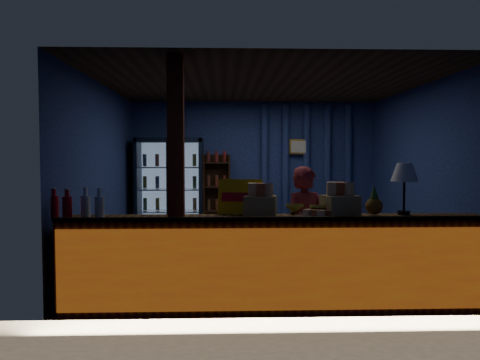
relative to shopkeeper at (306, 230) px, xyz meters
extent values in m
plane|color=#515154|center=(-0.37, 1.41, -0.73)|extent=(4.60, 4.60, 0.00)
plane|color=navy|center=(-0.37, 3.61, 0.57)|extent=(4.60, 0.00, 4.60)
plane|color=navy|center=(-0.37, -0.79, 0.57)|extent=(4.60, 0.00, 4.60)
plane|color=navy|center=(-2.67, 1.41, 0.57)|extent=(0.00, 4.40, 4.40)
plane|color=navy|center=(1.93, 1.41, 0.57)|extent=(0.00, 4.40, 4.40)
plane|color=#472D19|center=(-0.37, 1.41, 1.87)|extent=(4.60, 4.60, 0.00)
cube|color=brown|center=(-0.37, -0.49, -0.25)|extent=(4.40, 0.55, 0.95)
cube|color=#EE481C|center=(-0.37, -0.78, -0.25)|extent=(4.35, 0.02, 0.81)
cube|color=#351D11|center=(-0.37, -0.76, 0.24)|extent=(4.40, 0.04, 0.04)
cube|color=#973316|center=(-1.42, -0.49, 0.57)|extent=(0.16, 0.16, 2.60)
cube|color=black|center=(-1.92, 3.53, 0.22)|extent=(1.20, 0.06, 1.90)
cube|color=black|center=(-2.49, 3.26, 0.22)|extent=(0.06, 0.60, 1.90)
cube|color=black|center=(-1.35, 3.26, 0.22)|extent=(0.06, 0.60, 1.90)
cube|color=black|center=(-1.92, 3.26, 1.13)|extent=(1.20, 0.60, 0.08)
cube|color=black|center=(-1.92, 3.26, -0.69)|extent=(1.20, 0.60, 0.08)
cube|color=#99B2D8|center=(-1.92, 3.48, 0.22)|extent=(1.08, 0.02, 1.74)
cube|color=white|center=(-1.92, 2.98, 0.22)|extent=(1.12, 0.02, 1.78)
cube|color=black|center=(-1.92, 2.96, 0.22)|extent=(0.05, 0.05, 1.80)
cube|color=silver|center=(-1.92, 3.26, -0.56)|extent=(1.08, 0.48, 0.02)
cylinder|color=#B9641A|center=(-2.37, 3.26, -0.43)|extent=(0.07, 0.07, 0.22)
cylinder|color=#1D5B16|center=(-2.15, 3.26, -0.43)|extent=(0.07, 0.07, 0.22)
cylinder|color=olive|center=(-1.92, 3.26, -0.43)|extent=(0.07, 0.07, 0.22)
cylinder|color=navy|center=(-1.70, 3.26, -0.43)|extent=(0.07, 0.07, 0.22)
cylinder|color=maroon|center=(-1.47, 3.26, -0.43)|extent=(0.07, 0.07, 0.22)
cube|color=silver|center=(-1.92, 3.26, -0.16)|extent=(1.08, 0.48, 0.02)
cylinder|color=#1D5B16|center=(-2.37, 3.26, -0.03)|extent=(0.07, 0.07, 0.22)
cylinder|color=olive|center=(-2.15, 3.26, -0.03)|extent=(0.07, 0.07, 0.22)
cylinder|color=navy|center=(-1.92, 3.26, -0.03)|extent=(0.07, 0.07, 0.22)
cylinder|color=maroon|center=(-1.70, 3.26, -0.03)|extent=(0.07, 0.07, 0.22)
cylinder|color=#B9641A|center=(-1.47, 3.26, -0.03)|extent=(0.07, 0.07, 0.22)
cube|color=silver|center=(-1.92, 3.26, 0.24)|extent=(1.08, 0.48, 0.02)
cylinder|color=olive|center=(-2.37, 3.26, 0.37)|extent=(0.07, 0.07, 0.22)
cylinder|color=navy|center=(-2.15, 3.26, 0.37)|extent=(0.07, 0.07, 0.22)
cylinder|color=maroon|center=(-1.92, 3.26, 0.37)|extent=(0.07, 0.07, 0.22)
cylinder|color=#B9641A|center=(-1.70, 3.26, 0.37)|extent=(0.07, 0.07, 0.22)
cylinder|color=#1D5B16|center=(-1.47, 3.26, 0.37)|extent=(0.07, 0.07, 0.22)
cube|color=silver|center=(-1.92, 3.26, 0.64)|extent=(1.08, 0.48, 0.02)
cylinder|color=navy|center=(-2.37, 3.26, 0.77)|extent=(0.07, 0.07, 0.22)
cylinder|color=maroon|center=(-2.15, 3.26, 0.77)|extent=(0.07, 0.07, 0.22)
cylinder|color=#B9641A|center=(-1.92, 3.26, 0.77)|extent=(0.07, 0.07, 0.22)
cylinder|color=#1D5B16|center=(-1.70, 3.26, 0.77)|extent=(0.07, 0.07, 0.22)
cylinder|color=olive|center=(-1.47, 3.26, 0.77)|extent=(0.07, 0.07, 0.22)
cube|color=#351D11|center=(-1.07, 3.56, 0.07)|extent=(0.50, 0.02, 1.60)
cube|color=#351D11|center=(-1.31, 3.43, 0.07)|extent=(0.03, 0.28, 1.60)
cube|color=#351D11|center=(-0.84, 3.43, 0.07)|extent=(0.03, 0.28, 1.60)
cube|color=#351D11|center=(-1.07, 3.43, -0.63)|extent=(0.46, 0.26, 0.02)
cube|color=#351D11|center=(-1.07, 3.43, -0.18)|extent=(0.46, 0.26, 0.02)
cube|color=#351D11|center=(-1.07, 3.43, 0.27)|extent=(0.46, 0.26, 0.02)
cube|color=#351D11|center=(-1.07, 3.43, 0.72)|extent=(0.46, 0.26, 0.02)
cylinder|color=navy|center=(-0.17, 3.55, 0.57)|extent=(0.14, 0.14, 2.50)
cylinder|color=navy|center=(0.23, 3.55, 0.57)|extent=(0.14, 0.14, 2.50)
cylinder|color=navy|center=(0.63, 3.55, 0.57)|extent=(0.14, 0.14, 2.50)
cylinder|color=navy|center=(1.03, 3.55, 0.57)|extent=(0.14, 0.14, 2.50)
cylinder|color=navy|center=(1.43, 3.55, 0.57)|extent=(0.14, 0.14, 2.50)
cube|color=gold|center=(0.48, 3.51, 1.02)|extent=(0.36, 0.03, 0.28)
cube|color=silver|center=(0.48, 3.49, 1.02)|extent=(0.30, 0.01, 0.22)
imported|color=maroon|center=(0.00, 0.00, 0.00)|extent=(0.63, 0.53, 1.46)
imported|color=#57AF6F|center=(0.47, 2.69, -0.47)|extent=(0.80, 0.80, 0.53)
cube|color=#351D11|center=(-0.06, 2.88, -0.50)|extent=(0.60, 0.52, 0.47)
cylinder|color=#351D11|center=(-0.06, 2.88, -0.22)|extent=(0.09, 0.09, 0.09)
cube|color=yellow|center=(-0.77, -0.27, 0.41)|extent=(0.48, 0.21, 0.38)
cube|color=red|center=(-0.77, -0.29, 0.41)|extent=(0.39, 0.12, 0.10)
cylinder|color=red|center=(-2.66, -0.48, 0.33)|extent=(0.10, 0.10, 0.22)
cylinder|color=red|center=(-2.66, -0.48, 0.49)|extent=(0.04, 0.04, 0.09)
cylinder|color=white|center=(-2.66, -0.48, 0.52)|extent=(0.05, 0.05, 0.02)
cylinder|color=red|center=(-2.50, -0.56, 0.33)|extent=(0.10, 0.10, 0.22)
cylinder|color=red|center=(-2.50, -0.56, 0.49)|extent=(0.04, 0.04, 0.09)
cylinder|color=white|center=(-2.50, -0.56, 0.52)|extent=(0.05, 0.05, 0.02)
cylinder|color=silver|center=(-2.34, -0.48, 0.33)|extent=(0.10, 0.10, 0.22)
cylinder|color=silver|center=(-2.34, -0.48, 0.49)|extent=(0.04, 0.04, 0.09)
cylinder|color=white|center=(-2.34, -0.48, 0.52)|extent=(0.05, 0.05, 0.02)
cylinder|color=silver|center=(-2.18, -0.56, 0.33)|extent=(0.10, 0.10, 0.22)
cylinder|color=silver|center=(-2.18, -0.56, 0.49)|extent=(0.04, 0.04, 0.09)
cylinder|color=white|center=(-2.18, -0.56, 0.52)|extent=(0.05, 0.05, 0.02)
cube|color=olive|center=(-0.55, -0.39, 0.33)|extent=(0.37, 0.32, 0.21)
cube|color=orange|center=(-0.63, -0.38, 0.50)|extent=(0.10, 0.07, 0.13)
cube|color=#CB4926|center=(-0.55, -0.39, 0.50)|extent=(0.10, 0.07, 0.13)
cube|color=orange|center=(-0.47, -0.41, 0.50)|extent=(0.10, 0.07, 0.13)
cube|color=olive|center=(0.27, -0.47, 0.33)|extent=(0.40, 0.35, 0.22)
cube|color=orange|center=(0.19, -0.49, 0.51)|extent=(0.10, 0.08, 0.14)
cube|color=#CB4926|center=(0.27, -0.47, 0.51)|extent=(0.10, 0.08, 0.14)
cube|color=orange|center=(0.35, -0.45, 0.51)|extent=(0.10, 0.08, 0.14)
cylinder|color=silver|center=(0.05, -0.52, 0.23)|extent=(0.51, 0.51, 0.03)
cube|color=orange|center=(0.15, -0.52, 0.28)|extent=(0.11, 0.08, 0.06)
cube|color=#CB4926|center=(0.12, -0.45, 0.28)|extent=(0.13, 0.13, 0.06)
cube|color=orange|center=(0.05, -0.42, 0.28)|extent=(0.08, 0.11, 0.06)
cube|color=#CB4926|center=(-0.02, -0.45, 0.28)|extent=(0.13, 0.13, 0.06)
cube|color=orange|center=(-0.05, -0.52, 0.28)|extent=(0.11, 0.08, 0.06)
cube|color=#CB4926|center=(-0.02, -0.59, 0.28)|extent=(0.13, 0.13, 0.06)
cube|color=orange|center=(0.05, -0.62, 0.28)|extent=(0.08, 0.11, 0.06)
cube|color=#CB4926|center=(0.12, -0.59, 0.28)|extent=(0.13, 0.13, 0.06)
cylinder|color=black|center=(0.99, -0.36, 0.24)|extent=(0.13, 0.13, 0.04)
cylinder|color=black|center=(0.99, -0.36, 0.44)|extent=(0.03, 0.03, 0.39)
cone|color=white|center=(0.99, -0.36, 0.68)|extent=(0.28, 0.28, 0.20)
sphere|color=#9A5D1C|center=(0.65, -0.41, 0.32)|extent=(0.18, 0.18, 0.18)
cone|color=#2D6322|center=(0.65, -0.41, 0.47)|extent=(0.10, 0.10, 0.14)
camera|label=1|loc=(-0.93, -5.27, 0.85)|focal=35.00mm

